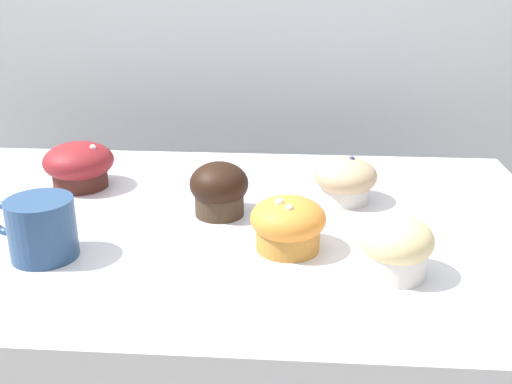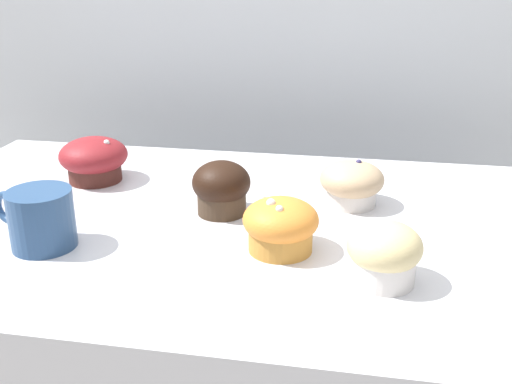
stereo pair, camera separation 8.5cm
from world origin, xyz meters
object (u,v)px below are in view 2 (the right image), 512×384
muffin_front_right (281,225)px  muffin_front_center (384,253)px  coffee_cup (40,217)px  muffin_front_left (221,188)px  muffin_back_right (352,183)px  muffin_back_left (94,159)px

muffin_front_right → muffin_front_center: bearing=-24.6°
muffin_front_center → coffee_cup: coffee_cup is taller
coffee_cup → muffin_front_center: bearing=-2.0°
muffin_front_left → muffin_front_right: 0.15m
muffin_front_right → muffin_back_right: bearing=64.0°
muffin_front_left → muffin_front_right: bearing=-45.8°
muffin_front_right → coffee_cup: coffee_cup is taller
muffin_front_center → muffin_back_right: (-0.04, 0.23, -0.00)m
muffin_back_left → coffee_cup: (0.04, -0.25, 0.00)m
muffin_front_center → muffin_front_left: (-0.23, 0.16, 0.00)m
muffin_front_right → coffee_cup: (-0.31, -0.04, 0.01)m
muffin_back_left → muffin_front_left: bearing=-21.9°
muffin_back_right → muffin_front_left: muffin_front_left is taller
muffin_front_center → muffin_back_left: 0.54m
muffin_back_left → muffin_front_left: 0.26m
muffin_front_center → muffin_back_left: muffin_back_left is taller
muffin_front_left → muffin_front_right: (0.10, -0.11, -0.00)m
muffin_front_left → muffin_back_right: bearing=19.8°
muffin_back_left → muffin_back_right: (0.43, -0.03, -0.00)m
muffin_back_right → coffee_cup: coffee_cup is taller
muffin_front_right → muffin_front_left: bearing=134.2°
muffin_front_center → muffin_front_right: 0.14m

